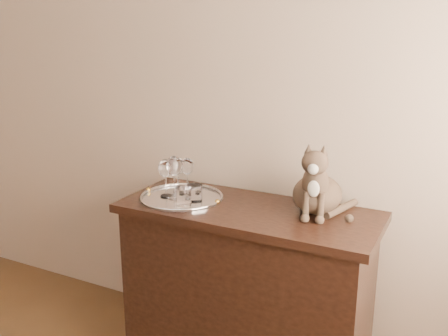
# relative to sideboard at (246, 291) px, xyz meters

# --- Properties ---
(wall_back) EXTENTS (4.00, 0.10, 2.70)m
(wall_back) POSITION_rel_sideboard_xyz_m (-0.60, 0.31, 0.93)
(wall_back) COLOR #C1A891
(wall_back) RESTS_ON ground
(sideboard) EXTENTS (1.20, 0.50, 0.85)m
(sideboard) POSITION_rel_sideboard_xyz_m (0.00, 0.00, 0.00)
(sideboard) COLOR black
(sideboard) RESTS_ON ground
(tray) EXTENTS (0.40, 0.40, 0.01)m
(tray) POSITION_rel_sideboard_xyz_m (-0.34, -0.03, 0.43)
(tray) COLOR silver
(tray) RESTS_ON sideboard
(wine_glass_a) EXTENTS (0.07, 0.07, 0.17)m
(wine_glass_a) POSITION_rel_sideboard_xyz_m (-0.40, 0.05, 0.52)
(wine_glass_a) COLOR silver
(wine_glass_a) RESTS_ON tray
(wine_glass_b) EXTENTS (0.07, 0.07, 0.17)m
(wine_glass_b) POSITION_rel_sideboard_xyz_m (-0.36, 0.06, 0.52)
(wine_glass_b) COLOR silver
(wine_glass_b) RESTS_ON tray
(wine_glass_c) EXTENTS (0.07, 0.07, 0.19)m
(wine_glass_c) POSITION_rel_sideboard_xyz_m (-0.41, -0.05, 0.53)
(wine_glass_c) COLOR silver
(wine_glass_c) RESTS_ON tray
(wine_glass_d) EXTENTS (0.08, 0.08, 0.21)m
(wine_glass_d) POSITION_rel_sideboard_xyz_m (-0.37, -0.04, 0.54)
(wine_glass_d) COLOR silver
(wine_glass_d) RESTS_ON tray
(tumbler_a) EXTENTS (0.07, 0.07, 0.08)m
(tumbler_a) POSITION_rel_sideboard_xyz_m (-0.27, -0.12, 0.47)
(tumbler_a) COLOR white
(tumbler_a) RESTS_ON tray
(tumbler_c) EXTENTS (0.07, 0.07, 0.08)m
(tumbler_c) POSITION_rel_sideboard_xyz_m (-0.25, -0.05, 0.47)
(tumbler_c) COLOR white
(tumbler_c) RESTS_ON tray
(cat) EXTENTS (0.38, 0.36, 0.34)m
(cat) POSITION_rel_sideboard_xyz_m (0.30, 0.09, 0.59)
(cat) COLOR #4B392C
(cat) RESTS_ON sideboard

